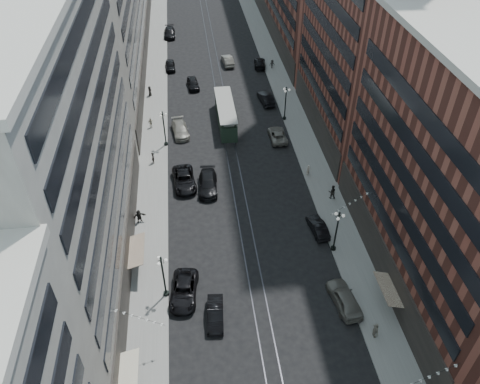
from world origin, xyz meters
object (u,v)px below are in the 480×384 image
pedestrian_6 (151,123)px  pedestrian_8 (308,170)px  car_7 (184,180)px  car_12 (260,63)px  lamppost_sw_far (163,275)px  car_extra_2 (266,98)px  car_extra_1 (170,33)px  car_11 (278,135)px  pedestrian_9 (272,64)px  lamppost_se_mid (285,102)px  pedestrian_extra_0 (150,91)px  lamppost_se_far (337,230)px  streetcar (226,114)px  car_2 (184,291)px  pedestrian_4 (376,330)px  car_8 (180,129)px  lamppost_sw_mid (164,127)px  car_extra_0 (208,184)px  car_4 (345,298)px  pedestrian_extra_2 (153,158)px  car_13 (193,83)px  pedestrian_7 (332,192)px  car_9 (170,66)px  pedestrian_2 (137,258)px  pedestrian_5 (139,216)px  car_10 (318,227)px  car_5 (215,314)px  car_14 (228,60)px

pedestrian_6 → pedestrian_8: size_ratio=1.01×
car_7 → car_12: car_7 is taller
lamppost_sw_far → pedestrian_8: (18.70, 17.56, -2.16)m
car_extra_2 → car_extra_1: bearing=-70.4°
car_11 → pedestrian_9: pedestrian_9 is taller
car_11 → car_extra_1: size_ratio=0.91×
lamppost_se_mid → pedestrian_extra_0: bearing=154.1°
lamppost_se_far → streetcar: 29.75m
pedestrian_6 → car_2: bearing=80.8°
pedestrian_4 → car_8: bearing=26.3°
lamppost_sw_far → lamppost_sw_mid: size_ratio=1.00×
car_8 → car_extra_0: (3.22, -13.48, 0.05)m
pedestrian_extra_0 → car_8: bearing=-178.3°
lamppost_se_far → car_4: 7.61m
lamppost_sw_far → pedestrian_4: bearing=-20.6°
pedestrian_8 → car_8: bearing=-57.7°
lamppost_sw_far → car_extra_2: bearing=66.5°
car_8 → pedestrian_6: (-4.40, 2.19, 0.16)m
pedestrian_4 → car_7: 29.96m
pedestrian_extra_2 → car_13: bearing=-26.2°
pedestrian_7 → pedestrian_extra_0: size_ratio=1.15×
car_9 → pedestrian_2: bearing=-96.8°
car_4 → car_12: bearing=-97.5°
pedestrian_4 → car_extra_1: pedestrian_4 is taller
pedestrian_5 → car_extra_0: pedestrian_5 is taller
car_11 → pedestrian_7: bearing=106.1°
car_12 → car_4: bearing=96.6°
car_11 → car_extra_1: bearing=-70.1°
car_7 → car_8: bearing=86.1°
car_9 → car_10: 48.20m
pedestrian_9 → car_5: bearing=-113.8°
pedestrian_2 → pedestrian_extra_2: 18.29m
car_11 → pedestrian_extra_2: size_ratio=3.09×
pedestrian_9 → car_extra_0: bearing=-121.1°
car_5 → car_7: 21.14m
lamppost_sw_mid → car_2: bearing=-86.2°
car_5 → pedestrian_extra_2: (-6.40, 26.20, 0.26)m
pedestrian_extra_2 → lamppost_se_mid: bearing=-75.2°
lamppost_se_far → streetcar: (-9.20, 28.25, -1.62)m
car_extra_0 → car_extra_2: car_extra_0 is taller
car_2 → car_11: (14.51, 27.03, -0.07)m
car_extra_1 → car_14: bearing=-54.0°
pedestrian_8 → car_extra_0: (-13.33, -1.18, -0.10)m
car_extra_1 → pedestrian_extra_0: pedestrian_extra_0 is taller
streetcar → car_2: size_ratio=2.08×
streetcar → pedestrian_4: size_ratio=6.34×
car_4 → pedestrian_extra_0: pedestrian_extra_0 is taller
car_7 → car_4: bearing=-59.1°
lamppost_se_mid → car_5: size_ratio=1.26×
pedestrian_2 → pedestrian_9: 50.98m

